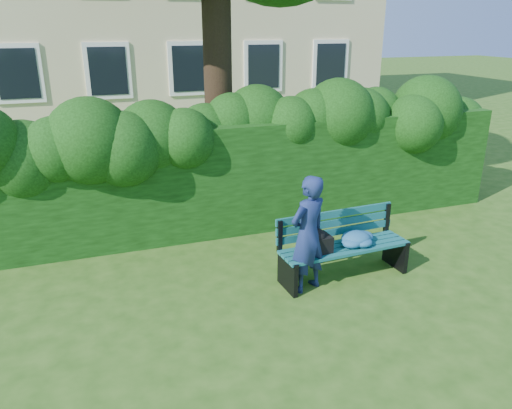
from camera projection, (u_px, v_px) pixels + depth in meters
name	position (u px, v px, depth m)	size (l,w,h in m)	color
ground	(271.00, 286.00, 6.67)	(80.00, 80.00, 0.00)	#254A13
hedge	(224.00, 176.00, 8.31)	(10.00, 1.00, 1.80)	black
park_bench	(341.00, 244.00, 6.74)	(1.83, 0.65, 0.89)	#115256
man_reading	(308.00, 234.00, 6.34)	(0.57, 0.37, 1.56)	navy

